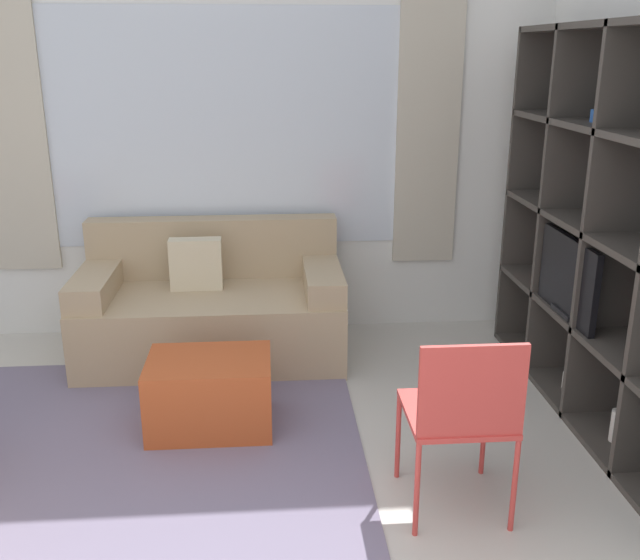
# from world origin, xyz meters

# --- Properties ---
(wall_back) EXTENTS (5.68, 0.11, 2.70)m
(wall_back) POSITION_xyz_m (0.00, 3.42, 1.36)
(wall_back) COLOR white
(wall_back) RESTS_ON ground_plane
(area_rug) EXTENTS (2.92, 2.01, 0.01)m
(area_rug) POSITION_xyz_m (-0.72, 1.77, 0.01)
(area_rug) COLOR slate
(area_rug) RESTS_ON ground_plane
(shelving_unit) EXTENTS (0.35, 2.41, 2.11)m
(shelving_unit) POSITION_xyz_m (2.10, 1.88, 1.04)
(shelving_unit) COLOR #515660
(shelving_unit) RESTS_ON ground_plane
(couch_main) EXTENTS (1.71, 0.89, 0.87)m
(couch_main) POSITION_xyz_m (-0.11, 2.93, 0.32)
(couch_main) COLOR tan
(couch_main) RESTS_ON ground_plane
(ottoman) EXTENTS (0.66, 0.48, 0.40)m
(ottoman) POSITION_xyz_m (-0.05, 1.92, 0.20)
(ottoman) COLOR #B74C23
(ottoman) RESTS_ON ground_plane
(folding_chair) EXTENTS (0.44, 0.46, 0.86)m
(folding_chair) POSITION_xyz_m (1.08, 1.07, 0.52)
(folding_chair) COLOR #CC3D38
(folding_chair) RESTS_ON ground_plane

